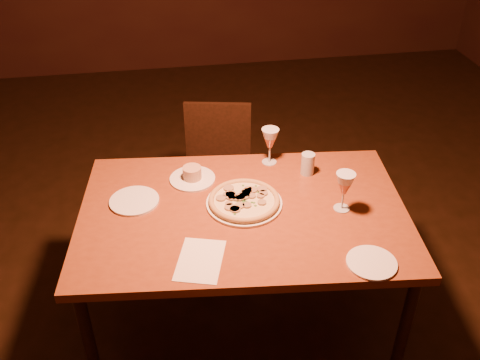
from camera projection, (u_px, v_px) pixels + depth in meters
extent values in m
plane|color=black|center=(252.00, 325.00, 2.79)|extent=(7.00, 7.00, 0.00)
cube|color=brown|center=(243.00, 214.00, 2.35)|extent=(1.52, 1.06, 0.04)
cylinder|color=black|center=(92.00, 352.00, 2.21)|extent=(0.05, 0.05, 0.73)
cylinder|color=black|center=(116.00, 229.00, 2.87)|extent=(0.05, 0.05, 0.73)
cylinder|color=black|center=(402.00, 337.00, 2.28)|extent=(0.05, 0.05, 0.73)
cylinder|color=black|center=(357.00, 219.00, 2.93)|extent=(0.05, 0.05, 0.73)
cube|color=black|center=(217.00, 177.00, 3.17)|extent=(0.47, 0.47, 0.04)
cube|color=black|center=(218.00, 131.00, 3.20)|extent=(0.39, 0.11, 0.38)
cylinder|color=black|center=(189.00, 223.00, 3.17)|extent=(0.03, 0.03, 0.40)
cylinder|color=black|center=(194.00, 191.00, 3.43)|extent=(0.03, 0.03, 0.40)
cylinder|color=black|center=(243.00, 224.00, 3.16)|extent=(0.03, 0.03, 0.40)
cylinder|color=black|center=(244.00, 192.00, 3.42)|extent=(0.03, 0.03, 0.40)
cylinder|color=white|center=(244.00, 203.00, 2.37)|extent=(0.34, 0.34, 0.01)
cylinder|color=#CDB38D|center=(244.00, 201.00, 2.37)|extent=(0.31, 0.31, 0.01)
torus|color=tan|center=(244.00, 200.00, 2.36)|extent=(0.32, 0.32, 0.02)
cylinder|color=white|center=(192.00, 179.00, 2.54)|extent=(0.22, 0.22, 0.01)
cylinder|color=tan|center=(192.00, 173.00, 2.52)|extent=(0.09, 0.09, 0.06)
cylinder|color=#B3BDC3|center=(308.00, 164.00, 2.55)|extent=(0.06, 0.06, 0.11)
cylinder|color=white|center=(134.00, 201.00, 2.39)|extent=(0.22, 0.22, 0.01)
cylinder|color=white|center=(372.00, 263.00, 2.06)|extent=(0.20, 0.20, 0.01)
cube|color=white|center=(200.00, 260.00, 2.08)|extent=(0.23, 0.29, 0.00)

